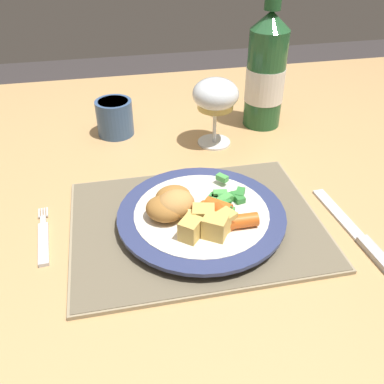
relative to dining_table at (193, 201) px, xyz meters
name	(u,v)px	position (x,y,z in m)	size (l,w,h in m)	color
dining_table	(193,201)	(0.00, 0.00, 0.00)	(1.43, 0.97, 0.74)	tan
placemat	(196,223)	(-0.03, -0.17, 0.08)	(0.37, 0.28, 0.01)	gray
dinner_plate	(201,217)	(-0.02, -0.17, 0.10)	(0.25, 0.25, 0.02)	white
breaded_croquettes	(171,204)	(-0.07, -0.16, 0.12)	(0.09, 0.08, 0.04)	#A87033
green_beans_pile	(226,199)	(0.02, -0.15, 0.11)	(0.06, 0.10, 0.02)	green
glazed_carrots	(223,215)	(0.00, -0.19, 0.12)	(0.09, 0.07, 0.02)	#CC5119
fork	(44,239)	(-0.25, -0.16, 0.08)	(0.02, 0.13, 0.01)	silver
table_knife	(357,234)	(0.19, -0.24, 0.08)	(0.03, 0.20, 0.01)	silver
wine_glass	(216,97)	(0.06, 0.07, 0.18)	(0.09, 0.09, 0.13)	silver
bottle	(266,71)	(0.18, 0.14, 0.19)	(0.08, 0.08, 0.30)	#23562D
roast_potatoes	(205,223)	(-0.03, -0.21, 0.12)	(0.08, 0.06, 0.03)	#E5BC66
drinking_cup	(115,117)	(-0.13, 0.15, 0.12)	(0.07, 0.07, 0.07)	#385684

